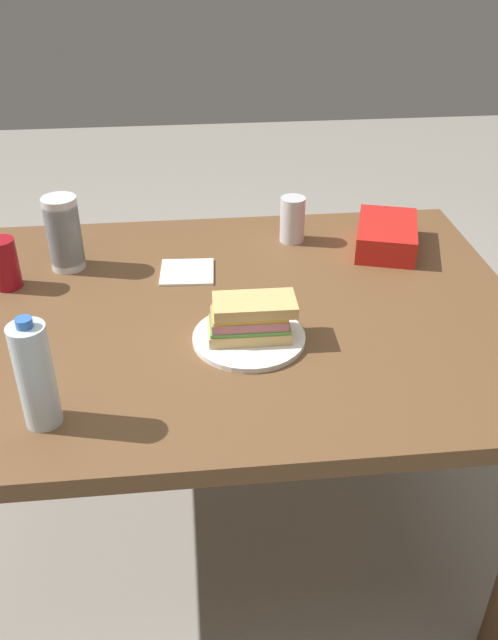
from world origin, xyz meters
TOP-DOWN VIEW (x-y plane):
  - ground_plane at (0.00, 0.00)m, footprint 8.00×8.00m
  - dining_table at (0.00, 0.00)m, footprint 1.43×1.00m
  - paper_plate at (0.08, -0.13)m, footprint 0.24×0.24m
  - sandwich at (0.08, -0.13)m, footprint 0.18×0.10m
  - soda_can_red at (-0.47, 0.15)m, footprint 0.07×0.07m
  - chip_bag at (0.48, 0.26)m, footprint 0.21×0.26m
  - water_bottle_tall at (-0.31, -0.35)m, footprint 0.06×0.06m
  - plastic_cup_stack at (-0.34, 0.24)m, footprint 0.08×0.08m
  - soda_can_silver at (0.24, 0.33)m, footprint 0.07×0.07m
  - paper_napkin at (-0.04, 0.18)m, footprint 0.14×0.14m

SIDE VIEW (x-z plane):
  - ground_plane at x=0.00m, z-range 0.00..0.00m
  - dining_table at x=0.00m, z-range 0.28..1.02m
  - paper_napkin at x=-0.04m, z-range 0.74..0.75m
  - paper_plate at x=0.08m, z-range 0.74..0.75m
  - chip_bag at x=0.48m, z-range 0.74..0.81m
  - sandwich at x=0.08m, z-range 0.75..0.83m
  - soda_can_red at x=-0.47m, z-range 0.74..0.86m
  - soda_can_silver at x=0.24m, z-range 0.74..0.86m
  - plastic_cup_stack at x=-0.34m, z-range 0.74..0.92m
  - water_bottle_tall at x=-0.31m, z-range 0.73..0.95m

